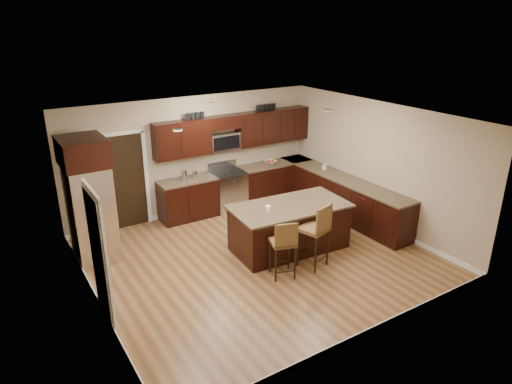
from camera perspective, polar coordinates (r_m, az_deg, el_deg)
floor at (r=8.81m, az=0.41°, el=-8.22°), size 6.00×6.00×0.00m
ceiling at (r=7.85m, az=0.46°, el=9.23°), size 6.00×6.00×0.00m
wall_back at (r=10.54m, az=-7.67°, el=4.54°), size 6.00×0.00×6.00m
wall_left at (r=7.21m, az=-20.17°, el=-4.56°), size 0.00×5.50×5.50m
wall_right at (r=10.09m, az=14.97°, el=3.26°), size 0.00×5.50×5.50m
base_cabinets at (r=10.68m, az=4.84°, el=-0.15°), size 4.02×3.96×0.92m
upper_cabinets at (r=10.73m, az=-2.33°, el=7.72°), size 4.00×0.33×0.80m
range at (r=10.85m, az=-3.53°, el=0.29°), size 0.76×0.64×1.11m
microwave at (r=10.63m, az=-4.07°, el=6.34°), size 0.76×0.31×0.40m
doorway at (r=10.09m, az=-16.07°, el=1.23°), size 0.85×0.03×2.06m
pantry_door at (r=7.09m, az=-19.12°, el=-7.85°), size 0.03×0.80×2.04m
letter_decor at (r=10.56m, az=-3.05°, el=10.03°), size 2.20×0.03×0.15m
island at (r=9.00m, az=4.17°, el=-4.55°), size 2.36×1.36×0.92m
stool_left at (r=7.89m, az=3.52°, el=-6.36°), size 0.51×0.51×1.09m
stool_mid at (r=8.24m, az=7.64°, el=-4.58°), size 0.57×0.57×1.23m
refrigerator at (r=8.84m, az=-20.13°, el=-0.85°), size 0.79×0.99×2.35m
floor_mat at (r=10.20m, az=1.53°, el=-3.92°), size 0.96×0.70×0.01m
fruit_bowl at (r=11.29m, az=1.84°, el=3.75°), size 0.33×0.33×0.07m
soap_bottle at (r=10.91m, az=8.58°, el=3.21°), size 0.09×0.09×0.18m
canister_tall at (r=10.22m, az=-8.94°, el=2.05°), size 0.12×0.12×0.22m
canister_short at (r=10.32m, az=-7.65°, el=2.16°), size 0.11×0.11×0.16m
island_jar at (r=8.51m, az=1.54°, el=-2.05°), size 0.10×0.10×0.10m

